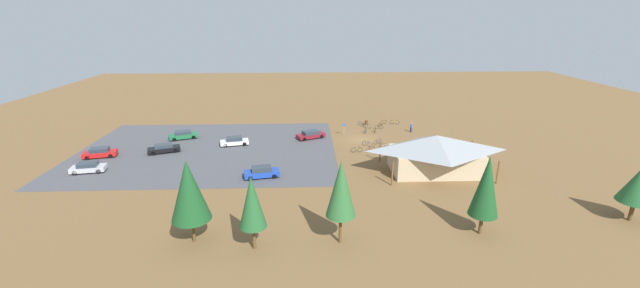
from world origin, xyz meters
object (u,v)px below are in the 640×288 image
(bicycle_silver_by_bin, at_px, (375,130))
(car_green_far_end, at_px, (183,135))
(car_black_mid_lot, at_px, (164,148))
(bicycle_teal_yard_left, at_px, (366,131))
(pine_west, at_px, (639,185))
(pine_far_west, at_px, (252,202))
(bicycle_teal_edge_south, at_px, (361,124))
(bicycle_orange_mid_cluster, at_px, (383,122))
(car_blue_inner_stall, at_px, (262,172))
(bicycle_yellow_lone_west, at_px, (395,122))
(car_silver_front_row, at_px, (88,167))
(pine_east, at_px, (341,189))
(bicycle_green_near_sign, at_px, (356,150))
(bicycle_purple_back_row, at_px, (378,142))
(car_maroon_back_corner, at_px, (311,135))
(trash_bin, at_px, (366,123))
(pine_center, at_px, (486,186))
(lot_sign, at_px, (344,127))
(bicycle_blue_near_porch, at_px, (367,144))
(car_white_near_entry, at_px, (234,141))
(visitor_at_bikes, at_px, (411,127))
(bicycle_white_yard_front, at_px, (367,126))
(car_red_end_stall, at_px, (100,153))
(bicycle_black_lone_east, at_px, (379,127))
(bike_pavilion, at_px, (436,152))
(bicycle_white_trailside, at_px, (385,145))
(pine_mideast, at_px, (189,190))

(bicycle_silver_by_bin, xyz_separation_m, car_green_far_end, (32.94, 2.72, 0.35))
(car_black_mid_lot, bearing_deg, bicycle_teal_yard_left, -164.01)
(pine_west, bearing_deg, pine_far_west, 5.44)
(bicycle_teal_edge_south, relative_size, bicycle_orange_mid_cluster, 0.90)
(bicycle_teal_edge_south, bearing_deg, car_blue_inner_stall, 56.38)
(bicycle_yellow_lone_west, bearing_deg, car_silver_front_row, 26.06)
(pine_east, xyz_separation_m, bicycle_green_near_sign, (-4.70, -24.86, -5.03))
(pine_far_west, bearing_deg, bicycle_silver_by_bin, -115.41)
(bicycle_purple_back_row, height_order, car_silver_front_row, car_silver_front_row)
(bicycle_purple_back_row, relative_size, car_maroon_back_corner, 0.30)
(trash_bin, relative_size, pine_center, 0.11)
(lot_sign, distance_m, bicycle_teal_edge_south, 7.30)
(bicycle_blue_near_porch, bearing_deg, bicycle_silver_by_bin, -108.80)
(bicycle_blue_near_porch, height_order, bicycle_purple_back_row, bicycle_purple_back_row)
(pine_far_west, distance_m, bicycle_silver_by_bin, 40.16)
(bicycle_green_near_sign, bearing_deg, car_white_near_entry, -11.87)
(pine_far_west, relative_size, visitor_at_bikes, 4.12)
(bicycle_orange_mid_cluster, bearing_deg, car_black_mid_lot, 22.23)
(bicycle_silver_by_bin, bearing_deg, car_green_far_end, 4.72)
(bicycle_green_near_sign, bearing_deg, bicycle_white_yard_front, -105.17)
(bicycle_teal_edge_south, xyz_separation_m, car_black_mid_lot, (31.99, 14.16, 0.37))
(trash_bin, xyz_separation_m, car_maroon_back_corner, (10.70, 8.27, 0.28))
(bicycle_green_near_sign, relative_size, visitor_at_bikes, 1.05)
(trash_bin, relative_size, car_red_end_stall, 0.19)
(car_black_mid_lot, height_order, car_blue_inner_stall, car_blue_inner_stall)
(pine_west, xyz_separation_m, visitor_at_bikes, (14.21, -32.30, -3.08))
(pine_east, bearing_deg, bicycle_purple_back_row, -106.87)
(bicycle_black_lone_east, distance_m, car_maroon_back_corner, 13.81)
(bicycle_yellow_lone_west, distance_m, car_white_near_entry, 30.82)
(bike_pavilion, distance_m, pine_east, 21.89)
(lot_sign, distance_m, car_silver_front_row, 38.84)
(bicycle_white_trailside, height_order, visitor_at_bikes, visitor_at_bikes)
(bicycle_yellow_lone_west, bearing_deg, pine_far_west, 62.20)
(car_maroon_back_corner, bearing_deg, pine_mideast, 70.08)
(car_red_end_stall, bearing_deg, car_maroon_back_corner, -165.61)
(pine_center, relative_size, car_green_far_end, 1.62)
(bike_pavilion, bearing_deg, pine_west, 139.35)
(bicycle_silver_by_bin, xyz_separation_m, bicycle_green_near_sign, (4.64, 10.50, 0.01))
(bicycle_teal_edge_south, bearing_deg, bicycle_blue_near_porch, 86.64)
(bicycle_silver_by_bin, xyz_separation_m, bicycle_yellow_lone_west, (-4.70, -5.35, 0.00))
(bicycle_white_trailside, bearing_deg, bicycle_teal_edge_south, -80.91)
(bicycle_white_trailside, bearing_deg, car_green_far_end, -9.86)
(lot_sign, height_order, car_black_mid_lot, lot_sign)
(bicycle_teal_edge_south, relative_size, visitor_at_bikes, 0.78)
(pine_west, height_order, pine_center, pine_center)
(car_green_far_end, xyz_separation_m, car_blue_inner_stall, (-14.86, 17.10, 0.03))
(bicycle_orange_mid_cluster, height_order, car_red_end_stall, car_red_end_stall)
(pine_far_west, xyz_separation_m, pine_mideast, (5.72, -1.37, 0.58))
(bicycle_green_near_sign, bearing_deg, bicycle_silver_by_bin, -113.83)
(pine_center, xyz_separation_m, bicycle_yellow_lone_west, (-0.46, -39.73, -4.57))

